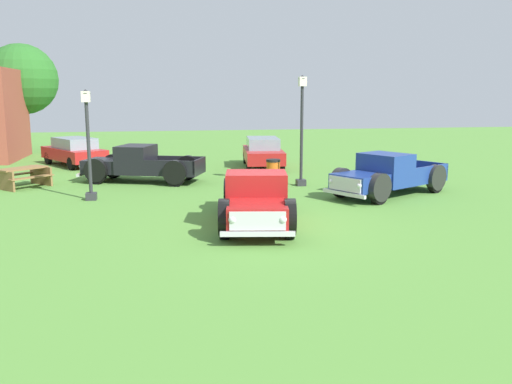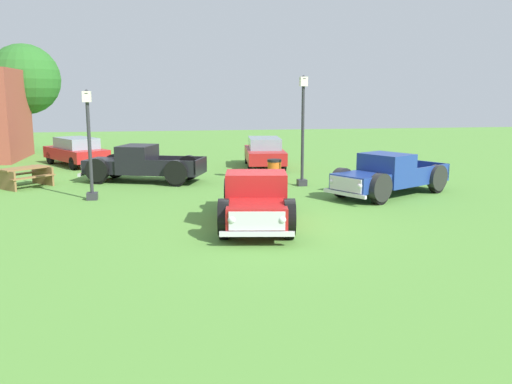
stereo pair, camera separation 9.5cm
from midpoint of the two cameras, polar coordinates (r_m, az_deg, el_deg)
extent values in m
plane|color=#548C38|center=(14.95, 1.28, -3.68)|extent=(80.00, 80.00, 0.00)
cube|color=maroon|center=(13.56, 0.27, -2.33)|extent=(1.72, 1.70, 0.54)
cube|color=silver|center=(12.82, 0.32, -3.07)|extent=(1.34, 0.28, 0.45)
sphere|color=silver|center=(12.86, 2.99, -2.93)|extent=(0.20, 0.20, 0.20)
sphere|color=silver|center=(12.84, -2.36, -2.94)|extent=(0.20, 0.20, 0.20)
cube|color=maroon|center=(14.85, 0.20, -0.05)|extent=(1.83, 1.53, 1.13)
cube|color=#8C9EA8|center=(14.22, 0.23, 0.50)|extent=(1.41, 0.27, 0.50)
cube|color=maroon|center=(16.59, 0.12, -0.77)|extent=(1.96, 2.31, 0.10)
cube|color=maroon|center=(16.56, 2.83, 0.33)|extent=(0.42, 2.05, 0.54)
cube|color=maroon|center=(16.54, -2.59, 0.32)|extent=(0.42, 2.05, 0.54)
cube|color=maroon|center=(17.51, 0.08, 0.89)|extent=(1.64, 0.35, 0.54)
cylinder|color=black|center=(13.66, 3.74, -3.43)|extent=(0.34, 0.77, 0.75)
cylinder|color=#B7B7BC|center=(13.66, 3.78, -3.43)|extent=(0.28, 0.33, 0.30)
cylinder|color=black|center=(13.62, 3.75, -2.65)|extent=(0.43, 0.98, 0.94)
cylinder|color=black|center=(13.64, -3.21, -3.44)|extent=(0.34, 0.77, 0.75)
cylinder|color=#B7B7BC|center=(13.64, -3.25, -3.44)|extent=(0.28, 0.33, 0.30)
cylinder|color=black|center=(13.59, -3.22, -2.67)|extent=(0.43, 0.98, 0.94)
cylinder|color=black|center=(16.87, 2.92, -0.76)|extent=(0.34, 0.77, 0.75)
cylinder|color=#B7B7BC|center=(16.87, 2.95, -0.76)|extent=(0.28, 0.33, 0.30)
cylinder|color=black|center=(16.84, 2.92, -0.13)|extent=(0.43, 0.98, 0.94)
cylinder|color=black|center=(16.85, -2.70, -0.77)|extent=(0.34, 0.77, 0.75)
cylinder|color=#B7B7BC|center=(16.86, -2.73, -0.77)|extent=(0.28, 0.33, 0.30)
cylinder|color=black|center=(16.82, -2.71, -0.14)|extent=(0.43, 0.98, 0.94)
cube|color=silver|center=(12.86, 0.32, -4.45)|extent=(1.79, 0.39, 0.12)
cube|color=black|center=(23.53, -15.40, 2.72)|extent=(1.92, 1.94, 0.55)
cube|color=silver|center=(23.87, -17.06, 2.74)|extent=(0.53, 1.30, 0.46)
sphere|color=silver|center=(23.32, -17.70, 2.61)|extent=(0.20, 0.20, 0.20)
sphere|color=silver|center=(24.39, -16.37, 3.00)|extent=(0.20, 0.20, 0.20)
cube|color=black|center=(22.92, -12.28, 3.42)|extent=(1.79, 2.01, 1.14)
cube|color=#8C9EA8|center=(23.13, -13.70, 4.05)|extent=(0.53, 1.36, 0.50)
cube|color=black|center=(22.40, -8.22, 2.04)|extent=(2.54, 2.28, 0.10)
cube|color=black|center=(21.61, -8.91, 2.59)|extent=(1.99, 0.80, 0.55)
cube|color=black|center=(23.10, -7.63, 3.12)|extent=(1.99, 0.80, 0.55)
cube|color=black|center=(22.06, -5.76, 2.82)|extent=(0.65, 1.59, 0.55)
cylinder|color=black|center=(22.82, -16.27, 1.76)|extent=(0.79, 0.47, 0.76)
cylinder|color=#B7B7BC|center=(22.81, -16.28, 1.76)|extent=(0.37, 0.33, 0.30)
cylinder|color=black|center=(22.79, -16.29, 2.23)|extent=(0.99, 0.59, 0.96)
cylinder|color=black|center=(24.31, -14.52, 2.35)|extent=(0.79, 0.47, 0.76)
cylinder|color=#B7B7BC|center=(24.32, -14.51, 2.35)|extent=(0.37, 0.33, 0.30)
cylinder|color=black|center=(24.29, -14.54, 2.80)|extent=(0.99, 0.59, 0.96)
cylinder|color=black|center=(21.54, -8.29, 1.58)|extent=(0.79, 0.47, 0.76)
cylinder|color=#B7B7BC|center=(21.54, -8.30, 1.58)|extent=(0.37, 0.33, 0.30)
cylinder|color=black|center=(21.52, -8.31, 2.08)|extent=(0.99, 0.59, 0.96)
cylinder|color=black|center=(23.12, -6.98, 2.21)|extent=(0.79, 0.47, 0.76)
cylinder|color=#B7B7BC|center=(23.13, -6.98, 2.21)|extent=(0.37, 0.33, 0.30)
cylinder|color=black|center=(23.09, -6.99, 2.67)|extent=(0.99, 0.59, 0.96)
cube|color=silver|center=(23.93, -17.11, 2.01)|extent=(0.72, 1.74, 0.12)
cube|color=navy|center=(18.77, 11.12, 1.05)|extent=(2.05, 2.05, 0.55)
cube|color=silver|center=(18.19, 9.57, 0.81)|extent=(0.72, 1.22, 0.46)
sphere|color=silver|center=(17.82, 11.08, 0.65)|extent=(0.20, 0.20, 0.20)
sphere|color=silver|center=(18.60, 8.21, 1.14)|extent=(0.20, 0.20, 0.20)
cube|color=navy|center=(19.82, 13.73, 2.31)|extent=(1.95, 2.09, 1.15)
cube|color=#8C9EA8|center=(19.30, 12.67, 2.90)|extent=(0.74, 1.27, 0.50)
cube|color=navy|center=(21.26, 16.42, 1.28)|extent=(2.64, 2.48, 0.10)
cube|color=navy|center=(20.78, 18.27, 1.89)|extent=(1.86, 1.10, 0.55)
cube|color=navy|center=(21.66, 14.74, 2.39)|extent=(1.86, 1.10, 0.55)
cube|color=navy|center=(22.04, 17.95, 2.36)|extent=(0.89, 1.49, 0.55)
cylinder|color=black|center=(18.31, 13.10, -0.13)|extent=(0.77, 0.56, 0.76)
cylinder|color=#B7B7BC|center=(18.30, 13.13, -0.13)|extent=(0.38, 0.36, 0.30)
cylinder|color=black|center=(18.27, 13.13, 0.46)|extent=(0.97, 0.71, 0.96)
cylinder|color=black|center=(19.35, 9.18, 0.57)|extent=(0.77, 0.56, 0.76)
cylinder|color=#B7B7BC|center=(19.36, 9.16, 0.57)|extent=(0.38, 0.36, 0.30)
cylinder|color=black|center=(19.32, 9.20, 1.13)|extent=(0.97, 0.71, 0.96)
cylinder|color=black|center=(21.02, 18.68, 0.92)|extent=(0.77, 0.56, 0.76)
cylinder|color=#B7B7BC|center=(21.02, 18.70, 0.92)|extent=(0.38, 0.36, 0.30)
cylinder|color=black|center=(20.99, 18.71, 1.44)|extent=(0.97, 0.71, 0.96)
cylinder|color=black|center=(21.94, 14.99, 1.49)|extent=(0.77, 0.56, 0.76)
cylinder|color=#B7B7BC|center=(21.95, 14.96, 1.50)|extent=(0.38, 0.36, 0.30)
cylinder|color=black|center=(21.91, 15.01, 1.99)|extent=(0.97, 0.71, 0.96)
cube|color=silver|center=(18.22, 9.46, -0.17)|extent=(0.98, 1.63, 0.12)
cube|color=#B21E1E|center=(29.07, -18.39, 3.86)|extent=(3.73, 4.57, 0.58)
cube|color=#7F939E|center=(28.88, -18.34, 4.94)|extent=(2.51, 2.81, 0.54)
cylinder|color=black|center=(30.16, -20.81, 3.37)|extent=(0.49, 0.63, 0.62)
cylinder|color=black|center=(30.73, -18.10, 3.65)|extent=(0.49, 0.63, 0.62)
cylinder|color=black|center=(27.47, -18.65, 2.88)|extent=(0.49, 0.63, 0.62)
cylinder|color=black|center=(28.10, -15.72, 3.19)|extent=(0.49, 0.63, 0.62)
cube|color=#B21E1E|center=(26.94, 1.00, 3.94)|extent=(2.26, 4.55, 0.60)
cube|color=#7F939E|center=(27.03, 0.98, 5.18)|extent=(1.76, 2.60, 0.55)
cylinder|color=black|center=(25.58, 3.06, 2.91)|extent=(0.27, 0.66, 0.64)
cylinder|color=black|center=(25.44, -0.51, 2.89)|extent=(0.27, 0.66, 0.64)
cylinder|color=black|center=(28.52, 2.35, 3.69)|extent=(0.27, 0.66, 0.64)
cylinder|color=black|center=(28.40, -0.85, 3.67)|extent=(0.27, 0.66, 0.64)
cube|color=#2D2D33|center=(21.62, 5.00, 1.00)|extent=(0.36, 0.36, 0.25)
cylinder|color=#2D2D33|center=(21.39, 5.08, 6.16)|extent=(0.12, 0.12, 3.65)
cube|color=#F2EACC|center=(21.34, 5.17, 11.54)|extent=(0.28, 0.28, 0.36)
cone|color=#2D2D33|center=(21.34, 5.17, 12.03)|extent=(0.32, 0.32, 0.14)
cube|color=#2D2D33|center=(19.51, -16.76, -0.42)|extent=(0.36, 0.36, 0.25)
cylinder|color=#2D2D33|center=(19.29, -17.02, 4.46)|extent=(0.12, 0.12, 3.09)
cube|color=#F2EACC|center=(19.20, -17.29, 9.59)|extent=(0.28, 0.28, 0.36)
cone|color=#2D2D33|center=(19.20, -17.32, 10.13)|extent=(0.32, 0.32, 0.14)
cube|color=olive|center=(22.98, -23.22, 2.33)|extent=(1.84, 1.83, 0.06)
cube|color=olive|center=(22.51, -22.36, 1.46)|extent=(1.48, 1.46, 0.05)
cube|color=olive|center=(23.52, -23.94, 1.71)|extent=(1.48, 1.46, 0.05)
cube|color=olive|center=(22.62, -24.87, 1.13)|extent=(1.04, 1.05, 0.75)
cube|color=olive|center=(23.45, -21.50, 1.66)|extent=(1.04, 1.05, 0.75)
cylinder|color=orange|center=(22.40, 2.07, 2.14)|extent=(0.56, 0.56, 0.85)
cylinder|color=black|center=(22.34, 2.08, 3.34)|extent=(0.59, 0.59, 0.10)
cylinder|color=brown|center=(36.34, -22.84, 6.11)|extent=(0.36, 0.36, 2.90)
sphere|color=#286623|center=(36.28, -23.18, 10.89)|extent=(4.24, 4.24, 4.24)
camera|label=1|loc=(0.05, -89.82, 0.03)|focal=37.89mm
camera|label=2|loc=(0.05, 90.18, -0.03)|focal=37.89mm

